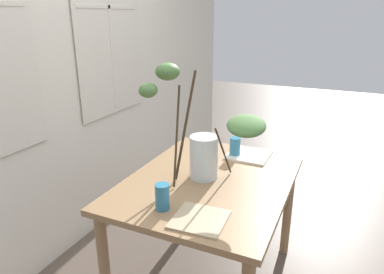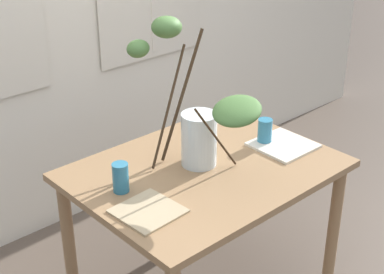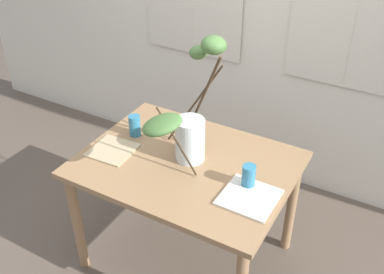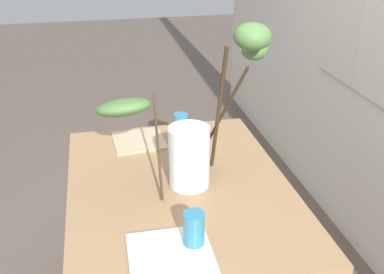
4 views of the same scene
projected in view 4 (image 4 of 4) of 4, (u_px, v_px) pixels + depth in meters
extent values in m
cube|color=#93704C|center=(179.00, 188.00, 1.88)|extent=(1.19, 0.90, 0.03)
cylinder|color=#93704C|center=(90.00, 204.00, 2.44)|extent=(0.06, 0.06, 0.72)
cylinder|color=#93704C|center=(230.00, 187.00, 2.59)|extent=(0.06, 0.06, 0.72)
cylinder|color=silver|center=(189.00, 156.00, 1.83)|extent=(0.17, 0.17, 0.25)
cylinder|color=silver|center=(189.00, 173.00, 1.87)|extent=(0.15, 0.15, 0.08)
cylinder|color=#382819|center=(219.00, 113.00, 1.77)|extent=(0.25, 0.03, 0.60)
ellipsoid|color=#477038|center=(253.00, 36.00, 1.65)|extent=(0.15, 0.15, 0.11)
cylinder|color=#382819|center=(158.00, 146.00, 1.79)|extent=(0.25, 0.02, 0.35)
ellipsoid|color=#477038|center=(123.00, 107.00, 1.69)|extent=(0.23, 0.22, 0.13)
cylinder|color=#382819|center=(221.00, 117.00, 1.85)|extent=(0.30, 0.12, 0.51)
ellipsoid|color=#477038|center=(255.00, 50.00, 1.81)|extent=(0.15, 0.14, 0.10)
cylinder|color=teal|center=(181.00, 127.00, 2.23)|extent=(0.07, 0.07, 0.13)
cylinder|color=teal|center=(194.00, 230.00, 1.50)|extent=(0.07, 0.07, 0.13)
cube|color=tan|center=(139.00, 140.00, 2.23)|extent=(0.26, 0.26, 0.01)
cube|color=silver|center=(171.00, 256.00, 1.48)|extent=(0.28, 0.28, 0.01)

